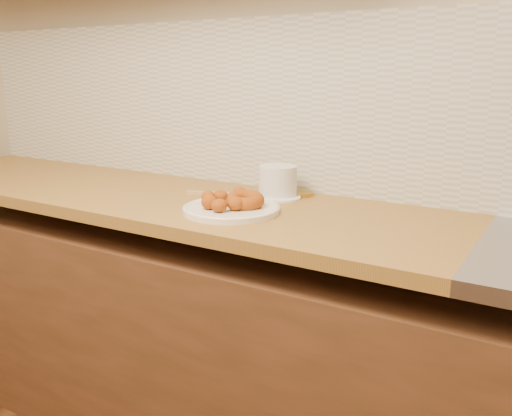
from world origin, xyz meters
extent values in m
cube|color=beige|center=(0.00, 2.00, 1.35)|extent=(4.00, 0.02, 2.70)
cube|color=#59321E|center=(0.00, 1.69, 0.39)|extent=(3.60, 0.60, 0.77)
cube|color=olive|center=(-0.65, 1.69, 0.88)|extent=(2.30, 0.62, 0.04)
cube|color=beige|center=(0.00, 1.99, 1.20)|extent=(3.60, 0.02, 0.60)
cylinder|color=silver|center=(-0.19, 1.60, 0.91)|extent=(0.29, 0.29, 0.02)
torus|color=#95440F|center=(-0.16, 1.63, 0.94)|extent=(0.17, 0.17, 0.05)
ellipsoid|color=#95440F|center=(-0.27, 1.65, 0.93)|extent=(0.05, 0.05, 0.03)
ellipsoid|color=#95440F|center=(-0.26, 1.58, 0.94)|extent=(0.07, 0.07, 0.05)
ellipsoid|color=#95440F|center=(-0.23, 1.54, 0.94)|extent=(0.06, 0.06, 0.04)
ellipsoid|color=#95440F|center=(-0.19, 1.53, 0.94)|extent=(0.06, 0.06, 0.04)
ellipsoid|color=#95440F|center=(-0.21, 1.68, 0.94)|extent=(0.06, 0.05, 0.04)
ellipsoid|color=#95440F|center=(-0.16, 1.57, 0.94)|extent=(0.06, 0.05, 0.04)
cylinder|color=silver|center=(-0.17, 1.85, 0.95)|extent=(0.16, 0.16, 0.11)
cylinder|color=silver|center=(-0.15, 1.84, 0.90)|extent=(0.14, 0.14, 0.01)
cylinder|color=#B38E28|center=(-0.11, 1.92, 0.91)|extent=(0.08, 0.08, 0.01)
cube|color=tan|center=(-0.39, 1.76, 0.91)|extent=(0.15, 0.06, 0.01)
camera|label=1|loc=(0.70, 0.28, 1.31)|focal=38.00mm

